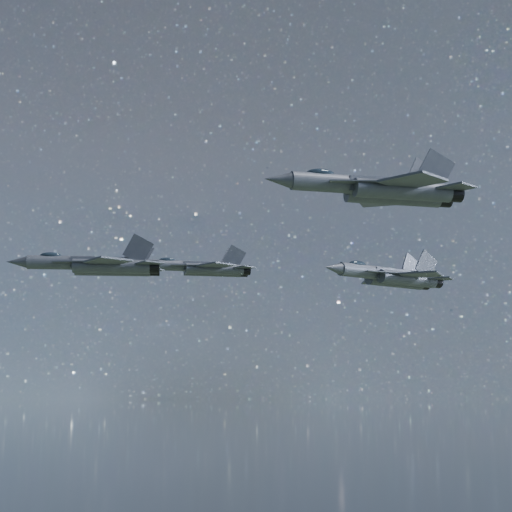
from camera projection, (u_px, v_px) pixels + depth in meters
jet_lead at (100, 265)px, 83.40m from camera, size 15.22×9.99×3.91m
jet_left at (204, 268)px, 109.25m from camera, size 15.46×10.41×3.90m
jet_right at (382, 189)px, 71.55m from camera, size 17.82×12.09×4.48m
jet_slot at (393, 277)px, 92.70m from camera, size 16.52×11.59×4.17m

